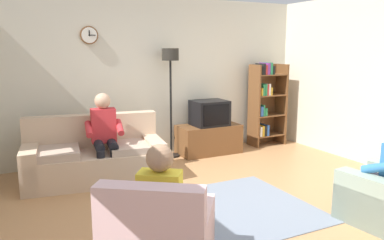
{
  "coord_description": "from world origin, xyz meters",
  "views": [
    {
      "loc": [
        -2.41,
        -3.64,
        1.86
      ],
      "look_at": [
        -0.24,
        0.7,
        0.95
      ],
      "focal_mm": 36.29,
      "sensor_mm": 36.0,
      "label": 1
    }
  ],
  "objects_px": {
    "couch": "(94,159)",
    "tv_stand": "(209,139)",
    "bookshelf": "(265,102)",
    "person_in_left_armchair": "(163,203)",
    "tv": "(210,113)",
    "floor_lamp": "(170,73)",
    "person_on_couch": "(105,133)"
  },
  "relations": [
    {
      "from": "floor_lamp",
      "to": "tv",
      "type": "bearing_deg",
      "value": -10.22
    },
    {
      "from": "couch",
      "to": "person_in_left_armchair",
      "type": "xyz_separation_m",
      "value": [
        0.0,
        -2.56,
        0.29
      ]
    },
    {
      "from": "person_in_left_armchair",
      "to": "floor_lamp",
      "type": "bearing_deg",
      "value": 65.45
    },
    {
      "from": "tv_stand",
      "to": "person_on_couch",
      "type": "xyz_separation_m",
      "value": [
        -2.01,
        -0.64,
        0.44
      ]
    },
    {
      "from": "tv_stand",
      "to": "bookshelf",
      "type": "relative_size",
      "value": 0.69
    },
    {
      "from": "couch",
      "to": "bookshelf",
      "type": "relative_size",
      "value": 1.26
    },
    {
      "from": "tv_stand",
      "to": "tv",
      "type": "height_order",
      "value": "tv"
    },
    {
      "from": "couch",
      "to": "bookshelf",
      "type": "xyz_separation_m",
      "value": [
        3.41,
        0.6,
        0.52
      ]
    },
    {
      "from": "tv_stand",
      "to": "floor_lamp",
      "type": "xyz_separation_m",
      "value": [
        -0.68,
        0.1,
        1.19
      ]
    },
    {
      "from": "couch",
      "to": "bookshelf",
      "type": "bearing_deg",
      "value": 10.04
    },
    {
      "from": "tv",
      "to": "person_in_left_armchair",
      "type": "distance_m",
      "value": 3.75
    },
    {
      "from": "tv",
      "to": "bookshelf",
      "type": "bearing_deg",
      "value": 4.26
    },
    {
      "from": "couch",
      "to": "tv_stand",
      "type": "xyz_separation_m",
      "value": [
        2.15,
        0.53,
        -0.06
      ]
    },
    {
      "from": "floor_lamp",
      "to": "couch",
      "type": "bearing_deg",
      "value": -156.57
    },
    {
      "from": "couch",
      "to": "person_in_left_armchair",
      "type": "relative_size",
      "value": 1.79
    },
    {
      "from": "person_in_left_armchair",
      "to": "tv",
      "type": "bearing_deg",
      "value": 55.08
    },
    {
      "from": "person_on_couch",
      "to": "couch",
      "type": "bearing_deg",
      "value": 140.92
    },
    {
      "from": "bookshelf",
      "to": "person_in_left_armchair",
      "type": "distance_m",
      "value": 4.66
    },
    {
      "from": "tv_stand",
      "to": "person_in_left_armchair",
      "type": "distance_m",
      "value": 3.78
    },
    {
      "from": "tv",
      "to": "floor_lamp",
      "type": "relative_size",
      "value": 0.32
    },
    {
      "from": "tv_stand",
      "to": "floor_lamp",
      "type": "relative_size",
      "value": 0.59
    },
    {
      "from": "couch",
      "to": "tv",
      "type": "distance_m",
      "value": 2.25
    },
    {
      "from": "couch",
      "to": "tv_stand",
      "type": "height_order",
      "value": "couch"
    },
    {
      "from": "tv_stand",
      "to": "person_on_couch",
      "type": "height_order",
      "value": "person_on_couch"
    },
    {
      "from": "person_on_couch",
      "to": "person_in_left_armchair",
      "type": "xyz_separation_m",
      "value": [
        -0.13,
        -2.45,
        -0.09
      ]
    },
    {
      "from": "bookshelf",
      "to": "person_in_left_armchair",
      "type": "height_order",
      "value": "bookshelf"
    },
    {
      "from": "bookshelf",
      "to": "floor_lamp",
      "type": "distance_m",
      "value": 2.04
    },
    {
      "from": "couch",
      "to": "floor_lamp",
      "type": "relative_size",
      "value": 1.08
    },
    {
      "from": "person_on_couch",
      "to": "person_in_left_armchair",
      "type": "distance_m",
      "value": 2.46
    },
    {
      "from": "bookshelf",
      "to": "floor_lamp",
      "type": "xyz_separation_m",
      "value": [
        -1.95,
        0.03,
        0.61
      ]
    },
    {
      "from": "person_in_left_armchair",
      "to": "person_on_couch",
      "type": "bearing_deg",
      "value": 86.92
    },
    {
      "from": "couch",
      "to": "tv_stand",
      "type": "distance_m",
      "value": 2.21
    }
  ]
}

